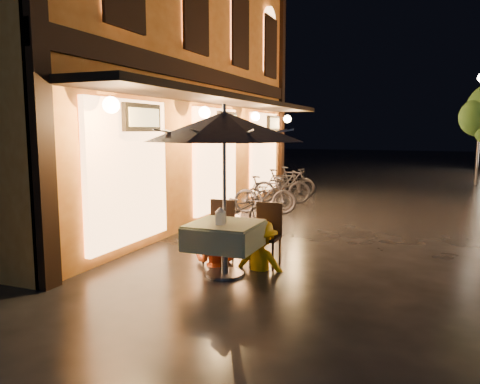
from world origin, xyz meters
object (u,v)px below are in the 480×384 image
at_px(person_yellow, 261,222).
at_px(bicycle_0, 241,208).
at_px(table_lantern, 220,215).
at_px(patio_umbrella, 224,127).
at_px(person_orange, 216,220).
at_px(cafe_table, 225,236).

bearing_deg(person_yellow, bicycle_0, -60.37).
xyz_separation_m(person_yellow, bicycle_0, (-1.42, 2.77, -0.31)).
bearing_deg(bicycle_0, person_yellow, -127.99).
bearing_deg(table_lantern, bicycle_0, 106.87).
distance_m(patio_umbrella, person_yellow, 1.56).
relative_size(patio_umbrella, person_orange, 1.74).
bearing_deg(person_yellow, patio_umbrella, 56.26).
distance_m(person_orange, bicycle_0, 2.86).
relative_size(table_lantern, bicycle_0, 0.16).
xyz_separation_m(patio_umbrella, table_lantern, (-0.00, -0.15, -1.23)).
relative_size(cafe_table, person_orange, 0.70).
bearing_deg(cafe_table, person_yellow, 53.76).
height_order(patio_umbrella, person_yellow, patio_umbrella).
distance_m(person_orange, person_yellow, 0.76).
xyz_separation_m(table_lantern, person_yellow, (0.38, 0.66, -0.19)).
bearing_deg(person_orange, cafe_table, 119.31).
height_order(cafe_table, table_lantern, table_lantern).
xyz_separation_m(cafe_table, person_yellow, (0.38, 0.52, 0.14)).
relative_size(cafe_table, table_lantern, 3.96).
relative_size(cafe_table, patio_umbrella, 0.40).
bearing_deg(person_orange, person_yellow, 173.18).
xyz_separation_m(person_orange, person_yellow, (0.76, 0.00, 0.02)).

